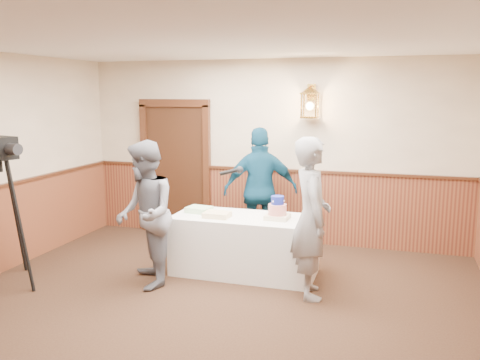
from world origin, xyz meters
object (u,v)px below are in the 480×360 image
object	(u,v)px
assistant_p	(261,191)
interviewer	(145,214)
tiered_cake	(277,210)
sheet_cake_green	(199,210)
baker	(311,218)
display_table	(245,245)
sheet_cake_yellow	(217,215)
tv_camera_rig	(4,219)

from	to	relation	value
assistant_p	interviewer	bearing A→B (deg)	40.10
tiered_cake	interviewer	size ratio (longest dim) A/B	0.17
interviewer	sheet_cake_green	bearing A→B (deg)	122.11
sheet_cake_green	baker	world-z (taller)	baker
display_table	tiered_cake	world-z (taller)	tiered_cake
sheet_cake_yellow	tv_camera_rig	xyz separation A→B (m)	(-2.32, -1.05, 0.02)
interviewer	tv_camera_rig	size ratio (longest dim) A/B	0.98
sheet_cake_yellow	tv_camera_rig	size ratio (longest dim) A/B	0.18
tiered_cake	interviewer	xyz separation A→B (m)	(-1.43, -0.73, 0.01)
display_table	baker	world-z (taller)	baker
assistant_p	baker	bearing A→B (deg)	104.46
sheet_cake_yellow	interviewer	world-z (taller)	interviewer
sheet_cake_green	interviewer	xyz separation A→B (m)	(-0.37, -0.78, 0.09)
tiered_cake	baker	distance (m)	0.68
tiered_cake	assistant_p	size ratio (longest dim) A/B	0.16
assistant_p	display_table	bearing A→B (deg)	72.58
display_table	tv_camera_rig	distance (m)	2.93
display_table	baker	size ratio (longest dim) A/B	0.99
assistant_p	sheet_cake_yellow	bearing A→B (deg)	55.63
tiered_cake	interviewer	world-z (taller)	interviewer
tiered_cake	sheet_cake_yellow	bearing A→B (deg)	-169.59
sheet_cake_yellow	assistant_p	world-z (taller)	assistant_p
sheet_cake_yellow	tv_camera_rig	distance (m)	2.55
sheet_cake_green	assistant_p	distance (m)	1.08
sheet_cake_yellow	baker	distance (m)	1.29
assistant_p	sheet_cake_green	bearing A→B (deg)	36.41
display_table	sheet_cake_yellow	bearing A→B (deg)	-155.38
tv_camera_rig	assistant_p	bearing A→B (deg)	53.67
sheet_cake_green	assistant_p	world-z (taller)	assistant_p
sheet_cake_green	tv_camera_rig	world-z (taller)	tv_camera_rig
tiered_cake	sheet_cake_green	bearing A→B (deg)	177.32
tiered_cake	interviewer	distance (m)	1.61
sheet_cake_green	interviewer	world-z (taller)	interviewer
display_table	interviewer	xyz separation A→B (m)	(-1.01, -0.74, 0.50)
tiered_cake	sheet_cake_yellow	distance (m)	0.76
interviewer	assistant_p	world-z (taller)	assistant_p
interviewer	assistant_p	bearing A→B (deg)	117.54
interviewer	tv_camera_rig	xyz separation A→B (m)	(-1.63, -0.46, -0.07)
sheet_cake_green	assistant_p	bearing A→B (deg)	56.27
interviewer	baker	xyz separation A→B (m)	(1.93, 0.27, 0.04)
display_table	assistant_p	xyz separation A→B (m)	(-0.04, 0.93, 0.53)
sheet_cake_green	baker	size ratio (longest dim) A/B	0.17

